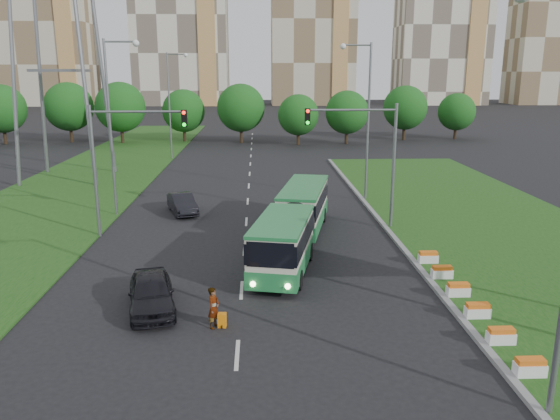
{
  "coord_description": "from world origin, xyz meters",
  "views": [
    {
      "loc": [
        -2.2,
        -23.76,
        9.86
      ],
      "look_at": [
        -1.01,
        4.87,
        2.6
      ],
      "focal_mm": 35.0,
      "sensor_mm": 36.0,
      "label": 1
    }
  ],
  "objects_px": {
    "traffic_mast_median": "(369,146)",
    "pedestrian": "(214,308)",
    "car_left_near": "(151,292)",
    "articulated_bus": "(293,222)",
    "traffic_mast_left": "(120,150)",
    "shopping_trolley": "(222,320)",
    "car_left_far": "(182,204)"
  },
  "relations": [
    {
      "from": "articulated_bus",
      "to": "pedestrian",
      "type": "height_order",
      "value": "articulated_bus"
    },
    {
      "from": "traffic_mast_median",
      "to": "shopping_trolley",
      "type": "relative_size",
      "value": 13.83
    },
    {
      "from": "car_left_far",
      "to": "articulated_bus",
      "type": "bearing_deg",
      "value": -66.91
    },
    {
      "from": "traffic_mast_median",
      "to": "pedestrian",
      "type": "distance_m",
      "value": 16.94
    },
    {
      "from": "traffic_mast_left",
      "to": "car_left_far",
      "type": "relative_size",
      "value": 1.85
    },
    {
      "from": "traffic_mast_median",
      "to": "car_left_near",
      "type": "bearing_deg",
      "value": -133.9
    },
    {
      "from": "traffic_mast_left",
      "to": "shopping_trolley",
      "type": "xyz_separation_m",
      "value": [
        6.71,
        -12.75,
        -5.06
      ]
    },
    {
      "from": "traffic_mast_left",
      "to": "shopping_trolley",
      "type": "bearing_deg",
      "value": -62.26
    },
    {
      "from": "car_left_near",
      "to": "shopping_trolley",
      "type": "relative_size",
      "value": 7.98
    },
    {
      "from": "pedestrian",
      "to": "articulated_bus",
      "type": "bearing_deg",
      "value": 2.1
    },
    {
      "from": "pedestrian",
      "to": "car_left_near",
      "type": "bearing_deg",
      "value": 79.86
    },
    {
      "from": "pedestrian",
      "to": "car_left_far",
      "type": "bearing_deg",
      "value": 33.81
    },
    {
      "from": "articulated_bus",
      "to": "car_left_far",
      "type": "relative_size",
      "value": 3.54
    },
    {
      "from": "car_left_far",
      "to": "car_left_near",
      "type": "bearing_deg",
      "value": -106.13
    },
    {
      "from": "articulated_bus",
      "to": "car_left_far",
      "type": "xyz_separation_m",
      "value": [
        -7.4,
        8.16,
        -0.83
      ]
    },
    {
      "from": "car_left_near",
      "to": "articulated_bus",
      "type": "bearing_deg",
      "value": 39.54
    },
    {
      "from": "traffic_mast_left",
      "to": "car_left_far",
      "type": "xyz_separation_m",
      "value": [
        2.76,
        5.49,
        -4.64
      ]
    },
    {
      "from": "pedestrian",
      "to": "shopping_trolley",
      "type": "relative_size",
      "value": 2.92
    },
    {
      "from": "pedestrian",
      "to": "shopping_trolley",
      "type": "bearing_deg",
      "value": -63.56
    },
    {
      "from": "shopping_trolley",
      "to": "car_left_near",
      "type": "bearing_deg",
      "value": 154.08
    },
    {
      "from": "traffic_mast_median",
      "to": "traffic_mast_left",
      "type": "xyz_separation_m",
      "value": [
        -15.16,
        -1.0,
        0.0
      ]
    },
    {
      "from": "traffic_mast_median",
      "to": "shopping_trolley",
      "type": "height_order",
      "value": "traffic_mast_median"
    },
    {
      "from": "traffic_mast_median",
      "to": "car_left_far",
      "type": "xyz_separation_m",
      "value": [
        -12.4,
        4.49,
        -4.64
      ]
    },
    {
      "from": "shopping_trolley",
      "to": "car_left_far",
      "type": "bearing_deg",
      "value": 105.94
    },
    {
      "from": "car_left_near",
      "to": "pedestrian",
      "type": "xyz_separation_m",
      "value": [
        2.77,
        -1.78,
        0.06
      ]
    },
    {
      "from": "car_left_far",
      "to": "shopping_trolley",
      "type": "distance_m",
      "value": 18.66
    },
    {
      "from": "articulated_bus",
      "to": "car_left_near",
      "type": "xyz_separation_m",
      "value": [
        -6.54,
        -8.32,
        -0.76
      ]
    },
    {
      "from": "traffic_mast_median",
      "to": "articulated_bus",
      "type": "distance_m",
      "value": 7.28
    },
    {
      "from": "traffic_mast_median",
      "to": "articulated_bus",
      "type": "relative_size",
      "value": 0.52
    },
    {
      "from": "shopping_trolley",
      "to": "articulated_bus",
      "type": "bearing_deg",
      "value": 74.81
    },
    {
      "from": "traffic_mast_median",
      "to": "car_left_near",
      "type": "height_order",
      "value": "traffic_mast_median"
    },
    {
      "from": "pedestrian",
      "to": "shopping_trolley",
      "type": "xyz_separation_m",
      "value": [
        0.32,
        0.02,
        -0.56
      ]
    }
  ]
}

